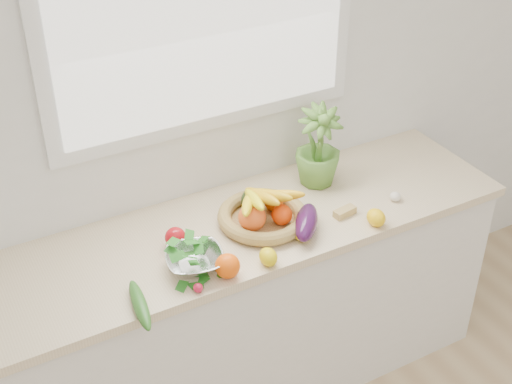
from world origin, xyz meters
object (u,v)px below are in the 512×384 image
apple (175,237)px  cucumber (140,305)px  fruit_basket (262,212)px  eggplant (306,222)px  potted_herb (318,146)px  colander_with_spinach (194,257)px

apple → cucumber: 0.37m
apple → fruit_basket: fruit_basket is taller
eggplant → potted_herb: bearing=50.8°
colander_with_spinach → fruit_basket: bearing=20.4°
fruit_basket → colander_with_spinach: (-0.36, -0.13, 0.00)m
cucumber → colander_with_spinach: 0.28m
potted_herb → apple: bearing=-170.4°
cucumber → colander_with_spinach: colander_with_spinach is taller
potted_herb → eggplant: bearing=-129.2°
apple → potted_herb: size_ratio=0.23×
cucumber → potted_herb: (0.96, 0.39, 0.16)m
fruit_basket → potted_herb: bearing=22.8°
apple → colander_with_spinach: colander_with_spinach is taller
apple → eggplant: (0.48, -0.16, 0.01)m
cucumber → fruit_basket: size_ratio=0.67×
potted_herb → fruit_basket: 0.40m
apple → eggplant: eggplant is taller
eggplant → fruit_basket: (-0.12, 0.14, 0.01)m
apple → potted_herb: 0.74m
fruit_basket → colander_with_spinach: bearing=-159.6°
apple → colander_with_spinach: 0.16m
apple → colander_with_spinach: (0.01, -0.16, 0.02)m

